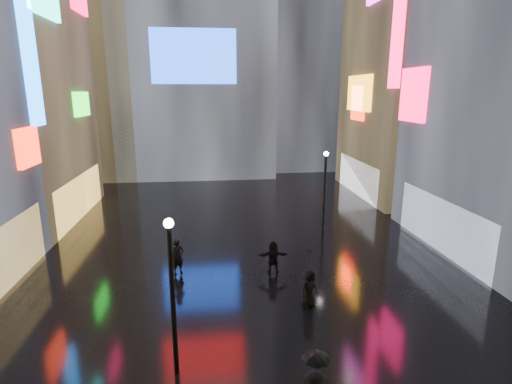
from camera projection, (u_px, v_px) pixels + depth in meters
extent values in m
plane|color=black|center=(241.00, 240.00, 24.37)|extent=(140.00, 140.00, 0.00)
cube|color=#FF230C|center=(28.00, 147.00, 20.06)|extent=(0.25, 2.24, 1.94)
cube|color=#1473FF|center=(28.00, 47.00, 20.48)|extent=(0.25, 1.40, 8.00)
cube|color=#FFC659|center=(80.00, 196.00, 28.54)|extent=(0.20, 10.00, 3.00)
cube|color=#1CFF22|center=(81.00, 104.00, 28.76)|extent=(0.25, 3.00, 1.71)
cube|color=#1AFFE7|center=(42.00, 3.00, 22.35)|extent=(0.25, 4.84, 1.37)
cube|color=white|center=(442.00, 225.00, 22.36)|extent=(0.20, 9.00, 3.00)
cube|color=#FF0C4A|center=(414.00, 95.00, 24.58)|extent=(0.25, 2.99, 3.26)
cube|color=#FF0C4A|center=(400.00, 9.00, 26.03)|extent=(0.25, 1.40, 10.00)
cube|color=black|center=(426.00, 25.00, 32.39)|extent=(10.00, 12.00, 28.00)
cube|color=white|center=(358.00, 177.00, 34.89)|extent=(0.20, 9.00, 3.00)
cube|color=#FFA519|center=(359.00, 93.00, 33.42)|extent=(0.25, 4.92, 2.91)
cube|color=#FF230C|center=(358.00, 103.00, 33.73)|extent=(0.25, 2.63, 2.87)
cube|color=#194CFF|center=(194.00, 56.00, 37.39)|extent=(8.00, 0.20, 5.00)
cube|color=black|center=(299.00, 19.00, 46.28)|extent=(12.00, 12.00, 34.00)
cube|color=black|center=(87.00, 49.00, 40.83)|extent=(10.00, 10.00, 26.00)
cylinder|color=black|center=(173.00, 302.00, 12.24)|extent=(0.16, 0.16, 5.00)
sphere|color=white|center=(169.00, 223.00, 11.62)|extent=(0.30, 0.30, 0.30)
cylinder|color=black|center=(324.00, 194.00, 25.27)|extent=(0.16, 0.16, 5.00)
sphere|color=white|center=(326.00, 154.00, 24.65)|extent=(0.30, 0.30, 0.30)
imported|color=black|center=(309.00, 288.00, 16.65)|extent=(0.94, 0.81, 1.62)
imported|color=black|center=(273.00, 257.00, 19.78)|extent=(1.51, 0.50, 1.62)
imported|color=black|center=(178.00, 257.00, 19.63)|extent=(0.77, 0.71, 1.77)
imported|color=black|center=(316.00, 363.00, 10.22)|extent=(1.00, 1.00, 0.63)
imported|color=black|center=(310.00, 260.00, 16.34)|extent=(1.09, 1.07, 0.92)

